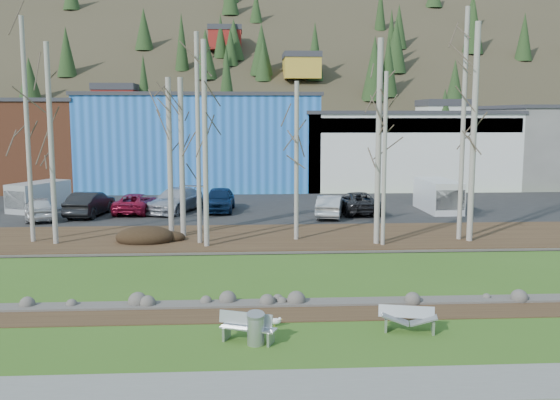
{
  "coord_description": "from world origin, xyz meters",
  "views": [
    {
      "loc": [
        -2.3,
        -17.61,
        6.49
      ],
      "look_at": [
        -0.61,
        11.35,
        2.5
      ],
      "focal_mm": 40.0,
      "sensor_mm": 36.0,
      "label": 1
    }
  ],
  "objects": [
    {
      "name": "ground",
      "position": [
        0.0,
        0.0,
        0.0
      ],
      "size": [
        200.0,
        200.0,
        0.0
      ],
      "primitive_type": "plane",
      "color": "#345B1A",
      "rests_on": "ground"
    },
    {
      "name": "dirt_strip",
      "position": [
        0.0,
        2.1,
        0.01
      ],
      "size": [
        80.0,
        1.8,
        0.03
      ],
      "primitive_type": "cube",
      "color": "#382616",
      "rests_on": "ground"
    },
    {
      "name": "bench_damaged",
      "position": [
        2.63,
        0.25,
        0.37
      ],
      "size": [
        1.73,
        0.88,
        0.74
      ],
      "rotation": [
        0.0,
        0.0,
        -0.22
      ],
      "color": "#B2B5B7",
      "rests_on": "ground"
    },
    {
      "name": "car_0",
      "position": [
        -14.71,
        20.54,
        0.85
      ],
      "size": [
        2.97,
        4.5,
        1.42
      ],
      "primitive_type": "imported",
      "rotation": [
        0.0,
        0.0,
        3.48
      ],
      "color": "silver",
      "rests_on": "parking_lot"
    },
    {
      "name": "bench_intact",
      "position": [
        -2.23,
        -0.32,
        0.41
      ],
      "size": [
        1.69,
        1.04,
        0.82
      ],
      "rotation": [
        0.0,
        0.0,
        -0.37
      ],
      "color": "#B2B5B7",
      "rests_on": "ground"
    },
    {
      "name": "near_bank_rocks",
      "position": [
        0.0,
        3.1,
        0.0
      ],
      "size": [
        80.0,
        0.8,
        0.5
      ],
      "primitive_type": null,
      "color": "#47423D",
      "rests_on": "ground"
    },
    {
      "name": "birch_0",
      "position": [
        -11.63,
        13.3,
        5.04
      ],
      "size": [
        0.25,
        0.25,
        9.78
      ],
      "color": "#B6AFA4",
      "rests_on": "far_bank"
    },
    {
      "name": "car_1",
      "position": [
        -11.98,
        21.8,
        0.91
      ],
      "size": [
        2.33,
        4.89,
        1.55
      ],
      "primitive_type": "imported",
      "rotation": [
        0.0,
        0.0,
        2.99
      ],
      "color": "black",
      "rests_on": "parking_lot"
    },
    {
      "name": "van_white",
      "position": [
        10.55,
        22.4,
        1.17
      ],
      "size": [
        2.06,
        4.74,
        2.06
      ],
      "rotation": [
        0.0,
        0.0,
        0.02
      ],
      "color": "white",
      "rests_on": "parking_lot"
    },
    {
      "name": "birch_8",
      "position": [
        4.25,
        12.41,
        5.13
      ],
      "size": [
        0.28,
        0.28,
        9.95
      ],
      "color": "#B6AFA4",
      "rests_on": "far_bank"
    },
    {
      "name": "parking_lot",
      "position": [
        0.0,
        25.0,
        0.07
      ],
      "size": [
        80.0,
        14.0,
        0.14
      ],
      "primitive_type": "cube",
      "color": "black",
      "rests_on": "ground"
    },
    {
      "name": "car_3",
      "position": [
        -6.77,
        23.19,
        0.91
      ],
      "size": [
        3.94,
        5.73,
        1.54
      ],
      "primitive_type": "imported",
      "rotation": [
        0.0,
        0.0,
        -0.37
      ],
      "color": "#ABABB4",
      "rests_on": "parking_lot"
    },
    {
      "name": "birch_3",
      "position": [
        -4.51,
        13.06,
        5.28
      ],
      "size": [
        0.22,
        0.22,
        10.26
      ],
      "color": "#B6AFA4",
      "rests_on": "far_bank"
    },
    {
      "name": "birch_10",
      "position": [
        -6.12,
        14.92,
        4.26
      ],
      "size": [
        0.28,
        0.28,
        8.22
      ],
      "color": "#B6AFA4",
      "rests_on": "far_bank"
    },
    {
      "name": "car_6",
      "position": [
        5.02,
        22.05,
        0.83
      ],
      "size": [
        2.57,
        5.1,
        1.38
      ],
      "primitive_type": "imported",
      "rotation": [
        0.0,
        0.0,
        3.2
      ],
      "color": "#242326",
      "rests_on": "parking_lot"
    },
    {
      "name": "birch_6",
      "position": [
        4.49,
        12.07,
        4.34
      ],
      "size": [
        0.2,
        0.2,
        8.37
      ],
      "color": "#B6AFA4",
      "rests_on": "far_bank"
    },
    {
      "name": "birch_1",
      "position": [
        -12.93,
        13.9,
        5.68
      ],
      "size": [
        0.22,
        0.22,
        11.05
      ],
      "color": "#B6AFA4",
      "rests_on": "far_bank"
    },
    {
      "name": "far_bank_rocks",
      "position": [
        0.0,
        11.3,
        0.0
      ],
      "size": [
        80.0,
        0.8,
        0.46
      ],
      "primitive_type": null,
      "color": "#47423D",
      "rests_on": "ground"
    },
    {
      "name": "building_white",
      "position": [
        12.0,
        38.98,
        3.41
      ],
      "size": [
        18.36,
        12.24,
        6.8
      ],
      "color": "silver",
      "rests_on": "ground"
    },
    {
      "name": "hillside",
      "position": [
        0.0,
        84.0,
        17.5
      ],
      "size": [
        160.0,
        72.0,
        35.0
      ],
      "primitive_type": null,
      "color": "#332E1E",
      "rests_on": "ground"
    },
    {
      "name": "river",
      "position": [
        0.0,
        7.2,
        0.0
      ],
      "size": [
        80.0,
        8.0,
        0.9
      ],
      "primitive_type": null,
      "color": "black",
      "rests_on": "ground"
    },
    {
      "name": "footpath",
      "position": [
        0.0,
        -3.5,
        0.02
      ],
      "size": [
        80.0,
        2.0,
        0.04
      ],
      "primitive_type": "cube",
      "color": "slate",
      "rests_on": "ground"
    },
    {
      "name": "car_4",
      "position": [
        -3.92,
        23.32,
        0.93
      ],
      "size": [
        2.09,
        4.71,
        1.57
      ],
      "primitive_type": "imported",
      "rotation": [
        0.0,
        0.0,
        -0.05
      ],
      "color": "#0D2142",
      "rests_on": "parking_lot"
    },
    {
      "name": "van_grey",
      "position": [
        -16.04,
        24.31,
        1.08
      ],
      "size": [
        3.42,
        4.65,
        1.88
      ],
      "rotation": [
        0.0,
        0.0,
        -0.43
      ],
      "color": "#B7BABC",
      "rests_on": "parking_lot"
    },
    {
      "name": "birch_7",
      "position": [
        9.09,
        12.76,
        5.55
      ],
      "size": [
        0.29,
        0.29,
        10.81
      ],
      "color": "#B6AFA4",
      "rests_on": "far_bank"
    },
    {
      "name": "litter_bin",
      "position": [
        -2.0,
        -0.59,
        0.43
      ],
      "size": [
        0.51,
        0.51,
        0.85
      ],
      "primitive_type": "cylinder",
      "rotation": [
        0.0,
        0.0,
        0.03
      ],
      "color": "#B2B5B7",
      "rests_on": "ground"
    },
    {
      "name": "dirt_mound",
      "position": [
        -7.29,
        13.53,
        0.44
      ],
      "size": [
        2.94,
        2.08,
        0.58
      ],
      "primitive_type": "ellipsoid",
      "color": "black",
      "rests_on": "far_bank"
    },
    {
      "name": "seagull",
      "position": [
        -1.35,
        0.9,
        0.17
      ],
      "size": [
        0.4,
        0.21,
        0.3
      ],
      "rotation": [
        0.0,
        0.0,
        -0.41
      ],
      "color": "gold",
      "rests_on": "ground"
    },
    {
      "name": "birch_5",
      "position": [
        0.37,
        13.67,
        4.14
      ],
      "size": [
        0.23,
        0.23,
        7.98
      ],
      "color": "#B6AFA4",
      "rests_on": "far_bank"
    },
    {
      "name": "car_5",
      "position": [
        3.04,
        20.5,
        0.83
      ],
      "size": [
        2.32,
        4.39,
        1.38
      ],
      "primitive_type": "imported",
      "rotation": [
        0.0,
        0.0,
        2.92
      ],
      "color": "silver",
      "rests_on": "parking_lot"
    },
    {
      "name": "birch_9",
      "position": [
        8.71,
        13.23,
        5.94
      ],
      "size": [
        0.24,
        0.24,
        11.58
      ],
      "color": "#B6AFA4",
      "rests_on": "far_bank"
    },
    {
      "name": "building_blue",
      "position": [
        -6.0,
        39.0,
        4.16
      ],
      "size": [
        20.4,
        12.24,
        8.3
      ],
      "color": "#1F5AAC",
      "rests_on": "ground"
    },
    {
      "name": "car_2",
      "position": [
        -9.32,
        22.88,
        0.78
      ],
      "size": [
        2.52,
        4.77,
        1.28
      ],
      "primitive_type": "imported",
      "rotation": [
        0.0,
        0.0,
        3.05
      ],
      "color": "maroon",
      "rests_on": "parking_lot"
    },
    {
      "name": "birch_2",
      "position": [
        -5.5,
        14.92,
        4.26
      ],
      "size": [
        0.28,
        0.28,
        8.22
      ],
      "color": "#B6AFA4",
      "rests_on": "far_bank"
    },
    {
      "name": "far_bank",
      "position": [
        0.0,
        14.5,
        0.07
      ],
      "size": [
        80.0,
        7.0,
        0.15
      ],
      "primitive_type": "cube",
      "color": "#382616",
      "rests_on": "ground"
    },
    {
      "name": "birch_4",
      "position": [
        -4.12,
        12.27,
        5.06
      ],
      "size": [
        0.25,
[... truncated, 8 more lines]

